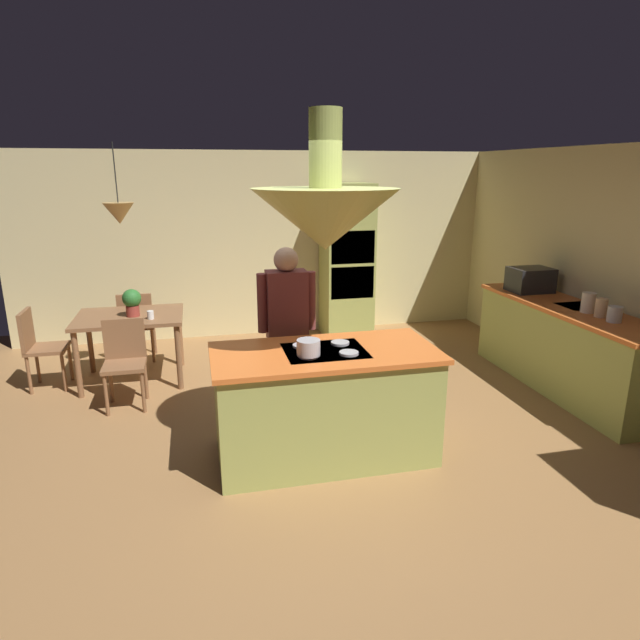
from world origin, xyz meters
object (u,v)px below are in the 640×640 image
Objects in this scene: canister_tea at (588,303)px; cup_on_table at (150,315)px; chair_by_back_wall at (137,322)px; canister_sugar at (601,308)px; chair_facing_island at (125,357)px; cooking_pot_on_cooktop at (308,347)px; canister_flour at (615,314)px; oven_tower at (347,262)px; chair_at_corner at (39,343)px; potted_plant_on_table at (132,301)px; kitchen_island at (325,403)px; person_at_island at (287,325)px; microwave_on_counter at (530,280)px; dining_table at (130,324)px.

cup_on_table is at bearing 162.79° from canister_tea.
chair_by_back_wall is 4.71× the size of canister_sugar.
chair_facing_island is 1.32m from chair_by_back_wall.
canister_sugar is (4.30, -1.51, 0.21)m from cup_on_table.
cup_on_table is 0.50× the size of cooking_pot_on_cooktop.
oven_tower is at bearing 119.68° from canister_flour.
chair_at_corner reaches higher than cup_on_table.
potted_plant_on_table is 0.28m from cup_on_table.
chair_by_back_wall is at bearing 118.06° from cooking_pot_on_cooktop.
chair_by_back_wall is (0.00, 1.32, 0.00)m from chair_facing_island.
kitchen_island is 2.06× the size of chair_by_back_wall.
potted_plant_on_table is 2.64m from cooking_pot_on_cooktop.
person_at_island is 1.74m from chair_facing_island.
kitchen_island is 3.90× the size of microwave_on_counter.
cooking_pot_on_cooktop is (-1.26, -3.37, -0.06)m from oven_tower.
chair_facing_island is 4.34× the size of canister_tea.
cooking_pot_on_cooktop is (1.49, -2.18, 0.07)m from potted_plant_on_table.
canister_flour is 0.81× the size of canister_sugar.
microwave_on_counter reaches higher than chair_at_corner.
cooking_pot_on_cooktop is (0.02, -0.84, 0.06)m from person_at_island.
oven_tower is 2.44× the size of chair_by_back_wall.
cooking_pot_on_cooktop is (1.30, -2.01, 0.19)m from cup_on_table.
canister_tea is 0.98m from microwave_on_counter.
cup_on_table is (0.24, -0.88, 0.30)m from chair_by_back_wall.
canister_sugar is 1.03× the size of cooking_pot_on_cooktop.
kitchen_island is 2.06× the size of chair_at_corner.
canister_flour is 1.34m from microwave_on_counter.
canister_sugar is (4.54, -2.39, 0.51)m from chair_by_back_wall.
kitchen_island is at bearing -75.68° from person_at_island.
kitchen_island is at bearing -169.05° from canister_tea.
dining_table is at bearing 161.15° from canister_tea.
canister_flour is (4.54, -1.25, 0.49)m from chair_facing_island.
kitchen_island is 0.84× the size of oven_tower.
chair_facing_island is 1.00× the size of chair_at_corner.
canister_flour is at bearing -90.00° from canister_sugar.
cup_on_table is at bearing 137.46° from person_at_island.
cooking_pot_on_cooktop is (1.54, -1.57, 0.50)m from chair_facing_island.
kitchen_island is 1.09× the size of person_at_island.
person_at_island is 1.89× the size of chair_at_corner.
canister_flour is at bearing -90.00° from microwave_on_counter.
canister_sugar is at bearing -20.48° from potted_plant_on_table.
chair_at_corner is 5.84× the size of canister_flour.
oven_tower is 3.38m from chair_facing_island.
chair_at_corner is (-2.65, 2.10, 0.04)m from kitchen_island.
dining_table is 7.61× the size of canister_flour.
chair_by_back_wall is 1.15m from chair_at_corner.
chair_at_corner is 2.90× the size of potted_plant_on_table.
canister_sugar is at bearing -58.80° from oven_tower.
chair_facing_island is at bearing -124.85° from chair_at_corner.
dining_table is 0.36m from cup_on_table.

